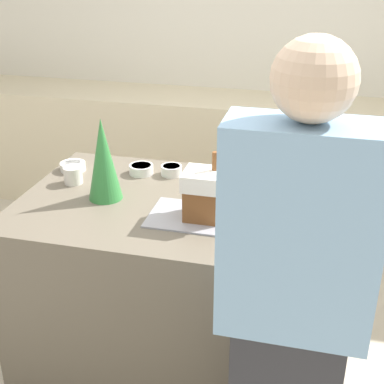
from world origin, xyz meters
TOP-DOWN VIEW (x-y plane):
  - ground_plane at (0.00, 0.00)m, footprint 12.00×12.00m
  - wall_back at (0.00, 2.05)m, footprint 8.00×0.05m
  - back_cabinet_block at (0.00, 1.73)m, footprint 6.00×0.60m
  - kitchen_island at (0.00, 0.00)m, footprint 1.46×0.97m
  - baking_tray at (0.17, -0.13)m, footprint 0.48×0.29m
  - gingerbread_house at (0.17, -0.13)m, footprint 0.17×0.17m
  - decorative_tree at (-0.33, -0.04)m, footprint 0.16×0.16m
  - candy_bowl_far_right at (0.60, 0.05)m, footprint 0.13×0.13m
  - candy_bowl_center_rear at (-0.26, 0.28)m, footprint 0.13×0.13m
  - candy_bowl_far_left at (-0.10, 0.30)m, footprint 0.11×0.11m
  - candy_bowl_front_corner at (0.36, 0.38)m, footprint 0.13×0.13m
  - candy_bowl_near_tray_left at (0.37, 0.12)m, footprint 0.11×0.11m
  - candy_bowl_near_tray_right at (0.11, 0.25)m, footprint 0.12×0.12m
  - candy_bowl_beside_tree at (-0.63, 0.24)m, footprint 0.13×0.13m
  - cookbook at (0.58, 0.29)m, footprint 0.24×0.15m
  - mug at (-0.55, 0.08)m, footprint 0.09×0.09m
  - person at (0.59, -0.73)m, footprint 0.47×0.58m

SIDE VIEW (x-z plane):
  - ground_plane at x=0.00m, z-range 0.00..0.00m
  - kitchen_island at x=0.00m, z-range 0.00..0.88m
  - back_cabinet_block at x=0.00m, z-range 0.00..0.92m
  - baking_tray at x=0.17m, z-range 0.88..0.89m
  - cookbook at x=0.58m, z-range 0.88..0.90m
  - candy_bowl_beside_tree at x=-0.63m, z-range 0.88..0.93m
  - candy_bowl_far_right at x=0.60m, z-range 0.89..0.93m
  - candy_bowl_near_tray_left at x=0.37m, z-range 0.89..0.93m
  - candy_bowl_center_rear at x=-0.26m, z-range 0.89..0.93m
  - candy_bowl_far_left at x=-0.10m, z-range 0.89..0.94m
  - candy_bowl_front_corner at x=0.36m, z-range 0.89..0.94m
  - candy_bowl_near_tray_right at x=0.11m, z-range 0.89..0.94m
  - person at x=0.59m, z-range 0.03..1.80m
  - mug at x=-0.55m, z-range 0.88..0.97m
  - gingerbread_house at x=0.17m, z-range 0.86..1.15m
  - decorative_tree at x=-0.33m, z-range 0.88..1.27m
  - wall_back at x=0.00m, z-range 0.00..2.60m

